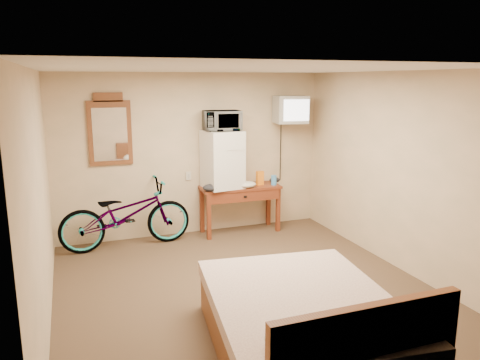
{
  "coord_description": "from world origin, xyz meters",
  "views": [
    {
      "loc": [
        -1.81,
        -4.69,
        2.39
      ],
      "look_at": [
        0.2,
        0.73,
        1.15
      ],
      "focal_mm": 35.0,
      "sensor_mm": 36.0,
      "label": 1
    }
  ],
  "objects": [
    {
      "name": "wall_mirror",
      "position": [
        -1.23,
        2.27,
        1.68
      ],
      "size": [
        0.61,
        0.04,
        1.04
      ],
      "color": "brown",
      "rests_on": "room"
    },
    {
      "name": "desk",
      "position": [
        0.69,
        2.0,
        0.62
      ],
      "size": [
        1.26,
        0.52,
        0.75
      ],
      "color": "brown",
      "rests_on": "floor"
    },
    {
      "name": "room",
      "position": [
        -0.0,
        0.0,
        1.25
      ],
      "size": [
        4.6,
        4.64,
        2.5
      ],
      "color": "#3E2B1F",
      "rests_on": "ground"
    },
    {
      "name": "cloth_dark_b",
      "position": [
        1.31,
        2.09,
        0.79
      ],
      "size": [
        0.18,
        0.15,
        0.08
      ],
      "primitive_type": "ellipsoid",
      "color": "black",
      "rests_on": "desk"
    },
    {
      "name": "snack_bag",
      "position": [
        1.01,
        2.01,
        0.86
      ],
      "size": [
        0.12,
        0.08,
        0.22
      ],
      "primitive_type": "cube",
      "rotation": [
        0.0,
        0.0,
        0.13
      ],
      "color": "orange",
      "rests_on": "desk"
    },
    {
      "name": "cloth_cream",
      "position": [
        0.74,
        1.91,
        0.8
      ],
      "size": [
        0.32,
        0.24,
        0.1
      ],
      "primitive_type": "ellipsoid",
      "color": "beige",
      "rests_on": "desk"
    },
    {
      "name": "crt_television",
      "position": [
        1.53,
        2.02,
        1.93
      ],
      "size": [
        0.54,
        0.61,
        0.43
      ],
      "color": "black",
      "rests_on": "room"
    },
    {
      "name": "microwave",
      "position": [
        0.4,
        2.05,
        1.78
      ],
      "size": [
        0.57,
        0.41,
        0.3
      ],
      "primitive_type": "imported",
      "rotation": [
        0.0,
        0.0,
        -0.08
      ],
      "color": "white",
      "rests_on": "mini_fridge"
    },
    {
      "name": "bicycle",
      "position": [
        -1.1,
        1.95,
        0.49
      ],
      "size": [
        1.9,
        0.76,
        0.98
      ],
      "primitive_type": "imported",
      "rotation": [
        0.0,
        0.0,
        1.63
      ],
      "color": "black",
      "rests_on": "floor"
    },
    {
      "name": "cloth_dark_a",
      "position": [
        0.18,
        1.87,
        0.81
      ],
      "size": [
        0.29,
        0.22,
        0.11
      ],
      "primitive_type": "ellipsoid",
      "color": "black",
      "rests_on": "desk"
    },
    {
      "name": "mini_fridge",
      "position": [
        0.4,
        2.05,
        1.19
      ],
      "size": [
        0.61,
        0.59,
        0.88
      ],
      "color": "white",
      "rests_on": "desk"
    },
    {
      "name": "blue_cup",
      "position": [
        1.22,
        1.93,
        0.83
      ],
      "size": [
        0.09,
        0.09,
        0.15
      ],
      "primitive_type": "cylinder",
      "color": "#4190DF",
      "rests_on": "desk"
    },
    {
      "name": "bed",
      "position": [
        0.03,
        -1.37,
        0.29
      ],
      "size": [
        1.79,
        2.23,
        0.9
      ],
      "color": "brown",
      "rests_on": "floor"
    }
  ]
}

